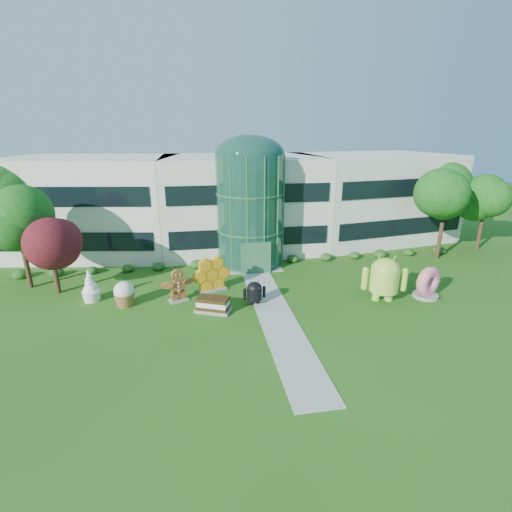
{
  "coord_description": "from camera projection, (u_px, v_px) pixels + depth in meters",
  "views": [
    {
      "loc": [
        -5.05,
        -20.54,
        11.68
      ],
      "look_at": [
        -0.49,
        6.0,
        2.6
      ],
      "focal_mm": 26.0,
      "sensor_mm": 36.0,
      "label": 1
    }
  ],
  "objects": [
    {
      "name": "cupcake",
      "position": [
        124.0,
        293.0,
        25.95
      ],
      "size": [
        1.9,
        1.9,
        1.79
      ],
      "primitive_type": null,
      "rotation": [
        0.0,
        0.0,
        -0.34
      ],
      "color": "white",
      "rests_on": "ground"
    },
    {
      "name": "android_black",
      "position": [
        254.0,
        291.0,
        26.08
      ],
      "size": [
        1.86,
        1.37,
        1.97
      ],
      "primitive_type": null,
      "rotation": [
        0.0,
        0.0,
        0.13
      ],
      "color": "black",
      "rests_on": "ground"
    },
    {
      "name": "tree_red",
      "position": [
        52.0,
        255.0,
        27.28
      ],
      "size": [
        4.0,
        4.0,
        6.0
      ],
      "primitive_type": null,
      "color": "#3F0C14",
      "rests_on": "ground"
    },
    {
      "name": "gingerbread",
      "position": [
        178.0,
        285.0,
        26.55
      ],
      "size": [
        2.84,
        1.95,
        2.45
      ],
      "primitive_type": null,
      "rotation": [
        0.0,
        0.0,
        0.39
      ],
      "color": "brown",
      "rests_on": "ground"
    },
    {
      "name": "froyo",
      "position": [
        90.0,
        286.0,
        26.56
      ],
      "size": [
        1.57,
        1.57,
        2.35
      ],
      "primitive_type": null,
      "rotation": [
        0.0,
        0.0,
        -0.15
      ],
      "color": "white",
      "rests_on": "ground"
    },
    {
      "name": "atrium",
      "position": [
        250.0,
        211.0,
        33.36
      ],
      "size": [
        6.0,
        6.0,
        9.8
      ],
      "primitive_type": "cylinder",
      "color": "#194738",
      "rests_on": "ground"
    },
    {
      "name": "trees_backdrop",
      "position": [
        249.0,
        216.0,
        34.52
      ],
      "size": [
        52.0,
        8.0,
        8.4
      ],
      "primitive_type": null,
      "color": "#144611",
      "rests_on": "ground"
    },
    {
      "name": "walkway",
      "position": [
        273.0,
        309.0,
        25.58
      ],
      "size": [
        2.4,
        20.0,
        0.04
      ],
      "primitive_type": "cube",
      "color": "#9E9E93",
      "rests_on": "ground"
    },
    {
      "name": "ice_cream_sandwich",
      "position": [
        213.0,
        304.0,
        25.14
      ],
      "size": [
        2.61,
        1.99,
        1.04
      ],
      "primitive_type": null,
      "rotation": [
        0.0,
        0.0,
        -0.4
      ],
      "color": "black",
      "rests_on": "ground"
    },
    {
      "name": "android_green",
      "position": [
        385.0,
        276.0,
        26.42
      ],
      "size": [
        3.78,
        2.99,
        3.77
      ],
      "primitive_type": null,
      "rotation": [
        0.0,
        0.0,
        -0.25
      ],
      "color": "#A2CD41",
      "rests_on": "ground"
    },
    {
      "name": "ground",
      "position": [
        279.0,
        323.0,
        23.72
      ],
      "size": [
        140.0,
        140.0,
        0.0
      ],
      "primitive_type": "plane",
      "color": "#215114",
      "rests_on": "ground"
    },
    {
      "name": "donut",
      "position": [
        427.0,
        282.0,
        27.17
      ],
      "size": [
        2.57,
        1.96,
        2.41
      ],
      "primitive_type": null,
      "rotation": [
        0.0,
        0.0,
        0.42
      ],
      "color": "pink",
      "rests_on": "ground"
    },
    {
      "name": "honeycomb",
      "position": [
        212.0,
        276.0,
        28.21
      ],
      "size": [
        3.31,
        2.18,
        2.45
      ],
      "primitive_type": null,
      "rotation": [
        0.0,
        0.0,
        0.38
      ],
      "color": "#FFA219",
      "rests_on": "ground"
    },
    {
      "name": "building",
      "position": [
        241.0,
        202.0,
        39.04
      ],
      "size": [
        46.0,
        15.0,
        9.3
      ],
      "primitive_type": null,
      "color": "beige",
      "rests_on": "ground"
    }
  ]
}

